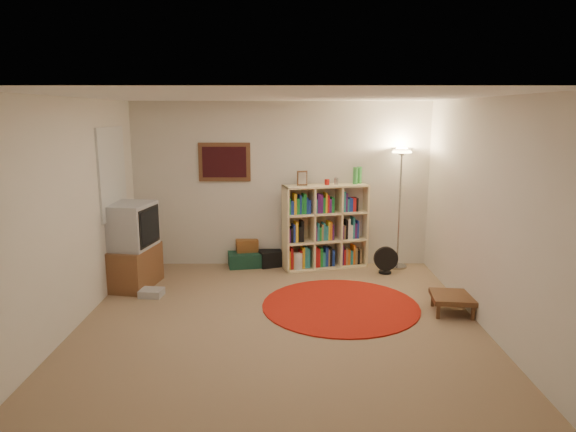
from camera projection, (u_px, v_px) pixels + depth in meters
name	position (u px, v px, depth m)	size (l,w,h in m)	color
room	(274.00, 212.00, 5.65)	(4.54, 4.54, 2.54)	#8B6F51
bookshelf	(324.00, 228.00, 7.77)	(1.32, 0.67, 1.53)	#FFE5AA
floor_lamp	(401.00, 169.00, 7.58)	(0.38, 0.38, 1.83)	#A2A0A5
floor_fan	(386.00, 260.00, 7.53)	(0.35, 0.19, 0.40)	black
tv_stand	(132.00, 247.00, 6.91)	(0.68, 0.88, 1.15)	brown
dvd_box	(152.00, 293.00, 6.62)	(0.31, 0.27, 0.09)	#ABABB0
suitcase	(250.00, 259.00, 7.95)	(0.73, 0.54, 0.21)	#143829
wicker_basket	(247.00, 245.00, 7.96)	(0.38, 0.30, 0.19)	brown
duffel_bag	(270.00, 258.00, 7.93)	(0.43, 0.40, 0.24)	black
paper_towel	(298.00, 262.00, 7.66)	(0.17, 0.17, 0.28)	silver
red_rug	(340.00, 305.00, 6.29)	(1.92, 1.92, 0.02)	#9C150B
side_table	(453.00, 298.00, 6.05)	(0.54, 0.54, 0.22)	#502F1C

